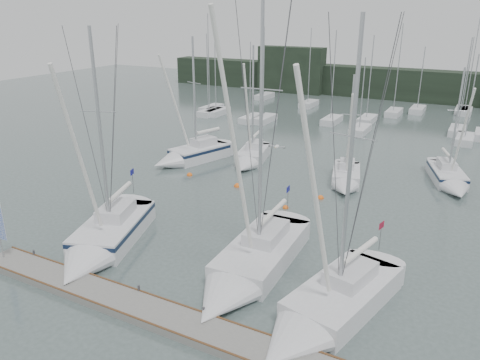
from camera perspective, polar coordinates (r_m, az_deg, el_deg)
name	(u,v)px	position (r m, az deg, el deg)	size (l,w,h in m)	color
ground	(212,271)	(27.52, -3.38, -10.99)	(160.00, 160.00, 0.00)	#4B5B58
dock	(159,315)	(24.02, -9.87, -15.87)	(24.00, 2.00, 0.40)	slate
far_treeline	(407,85)	(83.75, 19.73, 10.89)	(90.00, 4.00, 5.00)	black
far_building_left	(291,70)	(86.94, 6.24, 13.21)	(12.00, 3.00, 8.00)	black
mast_forest	(402,121)	(65.33, 19.18, 6.83)	(54.72, 24.09, 14.79)	silver
sailboat_near_left	(101,243)	(30.34, -16.57, -7.32)	(6.31, 10.50, 14.47)	silver
sailboat_near_center	(245,272)	(26.25, 0.60, -11.11)	(3.87, 11.87, 17.59)	silver
sailboat_near_right	(321,315)	(23.33, 9.86, -15.90)	(5.35, 10.54, 15.21)	silver
sailboat_mid_a	(188,156)	(46.30, -6.35, 2.96)	(5.27, 8.82, 12.79)	silver
sailboat_mid_b	(250,159)	(45.48, 1.20, 2.62)	(3.96, 7.65, 11.90)	silver
sailboat_mid_c	(346,180)	(40.72, 12.77, -0.04)	(3.86, 6.94, 9.98)	silver
sailboat_mid_d	(450,180)	(43.59, 24.26, -0.02)	(4.71, 8.13, 10.60)	silver
buoy_a	(237,187)	(39.83, -0.32, -0.80)	(0.59, 0.59, 0.59)	orange
buoy_b	(321,198)	(37.92, 9.79, -2.21)	(0.53, 0.53, 0.53)	orange
buoy_c	(190,175)	(42.76, -6.16, 0.57)	(0.51, 0.51, 0.51)	orange
seagull	(277,147)	(26.11, 4.50, 4.09)	(0.95, 0.42, 0.19)	white
buoy_d	(286,208)	(35.74, 5.57, -3.42)	(0.46, 0.46, 0.46)	orange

